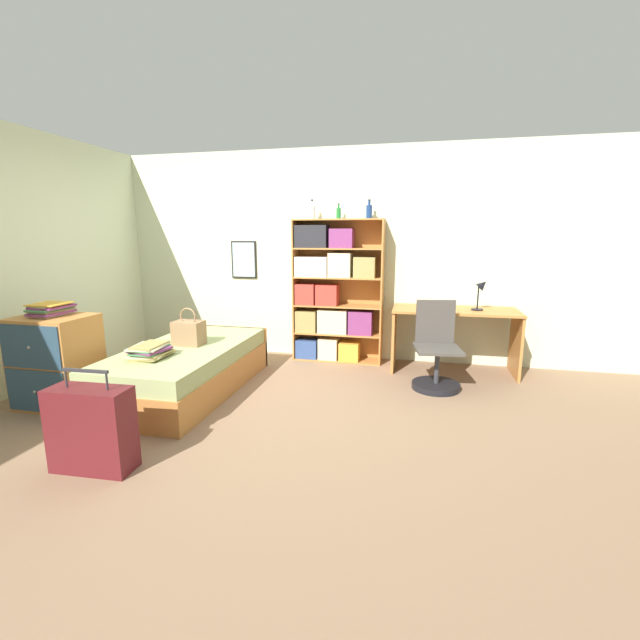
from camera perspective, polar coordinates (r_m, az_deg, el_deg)
The scene contains 16 objects.
ground_plane at distance 4.32m, azimuth -8.90°, elevation -9.94°, with size 14.00×14.00×0.00m, color #84664C.
wall_back at distance 5.57m, azimuth -3.14°, elevation 8.62°, with size 10.00×0.09×2.60m.
wall_left at distance 5.36m, azimuth -33.19°, elevation 6.74°, with size 0.06×10.00×2.60m.
bed at distance 4.56m, azimuth -17.15°, elevation -6.14°, with size 0.98×1.99×0.46m.
handbag at distance 4.51m, azimuth -17.10°, elevation -1.59°, with size 0.29×0.21×0.38m.
book_stack_on_bed at distance 4.15m, azimuth -21.77°, elevation -3.87°, with size 0.35×0.38×0.13m.
suitcase at distance 3.30m, azimuth -28.14°, elevation -12.71°, with size 0.55×0.25×0.70m.
dresser at distance 4.61m, azimuth -31.67°, elevation -4.70°, with size 0.64×0.53×0.84m.
magazine_pile_on_dresser at distance 4.57m, azimuth -32.22°, elevation 1.20°, with size 0.30×0.36×0.11m.
bookcase at distance 5.29m, azimuth 1.54°, elevation 3.42°, with size 1.09×0.31×1.74m.
bottle_green at distance 5.31m, azimuth -1.07°, elevation 14.25°, with size 0.08×0.08×0.23m.
bottle_brown at distance 5.28m, azimuth 2.49°, elevation 14.05°, with size 0.06×0.06×0.18m.
bottle_clear at distance 5.21m, azimuth 6.57°, elevation 14.19°, with size 0.07×0.07×0.22m.
desk at distance 5.11m, azimuth 17.44°, elevation -0.90°, with size 1.38×0.61×0.73m.
desk_lamp at distance 5.06m, azimuth 20.72°, elevation 3.82°, with size 0.18×0.13×0.36m.
desk_chair at distance 4.58m, azimuth 15.22°, elevation -5.29°, with size 0.50×0.51×0.89m.
Camera 1 is at (1.53, -3.73, 1.55)m, focal length 24.00 mm.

